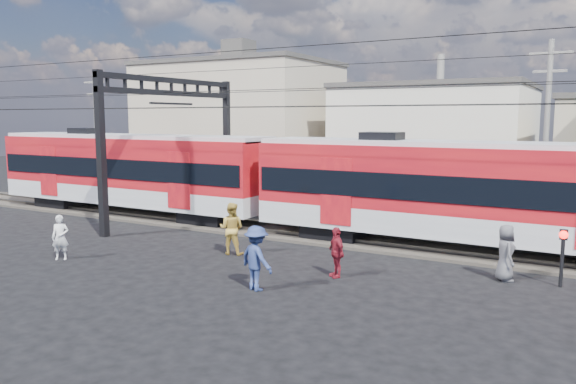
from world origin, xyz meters
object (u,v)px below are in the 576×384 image
(pedestrian_a, at_px, (60,237))
(pedestrian_c, at_px, (256,258))
(commuter_train, at_px, (469,190))
(crossing_signal, at_px, (563,247))

(pedestrian_a, distance_m, pedestrian_c, 8.05)
(pedestrian_a, height_order, pedestrian_c, pedestrian_c)
(commuter_train, height_order, pedestrian_a, commuter_train)
(pedestrian_c, bearing_deg, pedestrian_a, 21.96)
(commuter_train, bearing_deg, pedestrian_c, -120.21)
(commuter_train, bearing_deg, crossing_signal, -40.64)
(pedestrian_a, bearing_deg, pedestrian_c, -32.88)
(commuter_train, height_order, pedestrian_c, commuter_train)
(crossing_signal, bearing_deg, pedestrian_a, -161.99)
(pedestrian_c, height_order, crossing_signal, pedestrian_c)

